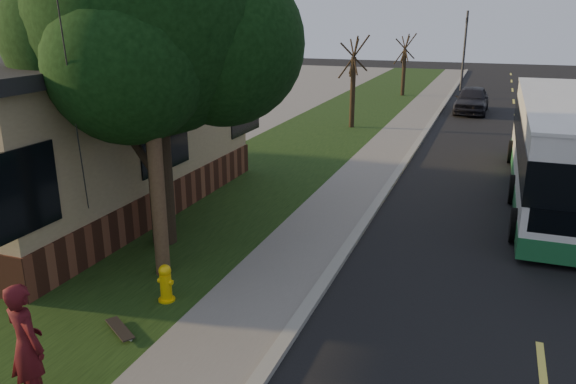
# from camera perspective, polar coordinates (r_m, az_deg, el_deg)

# --- Properties ---
(ground) EXTENTS (120.00, 120.00, 0.00)m
(ground) POSITION_cam_1_polar(r_m,az_deg,el_deg) (10.14, 0.76, -13.72)
(ground) COLOR black
(ground) RESTS_ON ground
(road) EXTENTS (8.00, 80.00, 0.01)m
(road) POSITION_cam_1_polar(r_m,az_deg,el_deg) (18.95, 22.79, 0.08)
(road) COLOR black
(road) RESTS_ON ground
(curb) EXTENTS (0.25, 80.00, 0.12)m
(curb) POSITION_cam_1_polar(r_m,az_deg,el_deg) (19.12, 10.81, 1.49)
(curb) COLOR gray
(curb) RESTS_ON ground
(sidewalk) EXTENTS (2.00, 80.00, 0.08)m
(sidewalk) POSITION_cam_1_polar(r_m,az_deg,el_deg) (19.30, 7.89, 1.73)
(sidewalk) COLOR slate
(sidewalk) RESTS_ON ground
(grass_verge) EXTENTS (5.00, 80.00, 0.07)m
(grass_verge) POSITION_cam_1_polar(r_m,az_deg,el_deg) (20.29, -1.80, 2.67)
(grass_verge) COLOR black
(grass_verge) RESTS_ON ground
(building_lot) EXTENTS (15.00, 80.00, 0.04)m
(building_lot) POSITION_cam_1_polar(r_m,az_deg,el_deg) (25.68, -23.05, 4.42)
(building_lot) COLOR slate
(building_lot) RESTS_ON ground
(fire_hydrant) EXTENTS (0.32, 0.32, 0.74)m
(fire_hydrant) POSITION_cam_1_polar(r_m,az_deg,el_deg) (10.96, -12.33, -9.03)
(fire_hydrant) COLOR yellow
(fire_hydrant) RESTS_ON grass_verge
(utility_pole) EXTENTS (2.86, 3.21, 9.07)m
(utility_pole) POSITION_cam_1_polar(r_m,az_deg,el_deg) (11.06, -14.16, 13.79)
(utility_pole) COLOR #473321
(utility_pole) RESTS_ON ground
(leafy_tree) EXTENTS (6.30, 6.00, 7.80)m
(leafy_tree) POSITION_cam_1_polar(r_m,az_deg,el_deg) (12.90, -13.42, 16.71)
(leafy_tree) COLOR black
(leafy_tree) RESTS_ON grass_verge
(bare_tree_near) EXTENTS (1.38, 1.21, 4.31)m
(bare_tree_near) POSITION_cam_1_polar(r_m,az_deg,el_deg) (27.11, 6.61, 10.91)
(bare_tree_near) COLOR black
(bare_tree_near) RESTS_ON grass_verge
(bare_tree_far) EXTENTS (1.38, 1.21, 4.03)m
(bare_tree_far) POSITION_cam_1_polar(r_m,az_deg,el_deg) (38.75, 11.71, 12.44)
(bare_tree_far) COLOR black
(bare_tree_far) RESTS_ON grass_verge
(traffic_signal) EXTENTS (0.18, 0.22, 5.50)m
(traffic_signal) POSITION_cam_1_polar(r_m,az_deg,el_deg) (42.29, 17.51, 14.00)
(traffic_signal) COLOR #2D2D30
(traffic_signal) RESTS_ON ground
(transit_bus) EXTENTS (2.54, 11.01, 2.98)m
(transit_bus) POSITION_cam_1_polar(r_m,az_deg,el_deg) (18.22, 25.91, 4.19)
(transit_bus) COLOR silver
(transit_bus) RESTS_ON ground
(skateboarder) EXTENTS (0.78, 0.63, 1.85)m
(skateboarder) POSITION_cam_1_polar(r_m,az_deg,el_deg) (8.63, -25.03, -13.94)
(skateboarder) COLOR #450D13
(skateboarder) RESTS_ON grass_verge
(skateboard_spare) EXTENTS (0.84, 0.66, 0.08)m
(skateboard_spare) POSITION_cam_1_polar(r_m,az_deg,el_deg) (10.28, -16.71, -13.20)
(skateboard_spare) COLOR black
(skateboard_spare) RESTS_ON grass_verge
(dumpster) EXTENTS (1.60, 1.38, 1.24)m
(dumpster) POSITION_cam_1_polar(r_m,az_deg,el_deg) (20.85, -11.41, 4.51)
(dumpster) COLOR black
(dumpster) RESTS_ON building_lot
(distant_car) EXTENTS (1.80, 4.32, 1.46)m
(distant_car) POSITION_cam_1_polar(r_m,az_deg,el_deg) (33.24, 18.17, 8.92)
(distant_car) COLOR black
(distant_car) RESTS_ON ground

